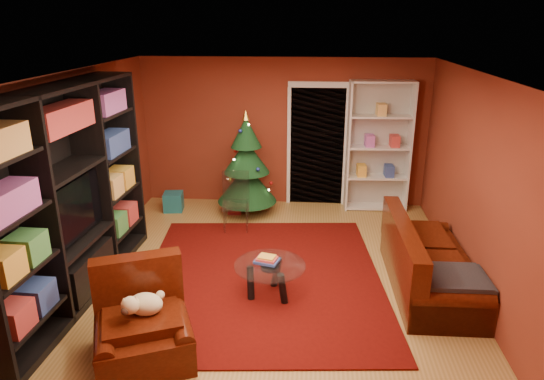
# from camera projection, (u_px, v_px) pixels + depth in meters

# --- Properties ---
(floor) EXTENTS (5.00, 5.50, 0.05)m
(floor) POSITION_uv_depth(u_px,v_px,m) (269.00, 276.00, 6.41)
(floor) COLOR olive
(floor) RESTS_ON ground
(ceiling) EXTENTS (5.00, 5.50, 0.05)m
(ceiling) POSITION_uv_depth(u_px,v_px,m) (269.00, 72.00, 5.53)
(ceiling) COLOR silver
(ceiling) RESTS_ON wall_back
(wall_back) EXTENTS (5.00, 0.05, 2.60)m
(wall_back) POSITION_uv_depth(u_px,v_px,m) (283.00, 132.00, 8.58)
(wall_back) COLOR maroon
(wall_back) RESTS_ON ground
(wall_left) EXTENTS (0.05, 5.50, 2.60)m
(wall_left) POSITION_uv_depth(u_px,v_px,m) (72.00, 176.00, 6.18)
(wall_left) COLOR maroon
(wall_left) RESTS_ON ground
(wall_right) EXTENTS (0.05, 5.50, 2.60)m
(wall_right) POSITION_uv_depth(u_px,v_px,m) (480.00, 187.00, 5.77)
(wall_right) COLOR maroon
(wall_right) RESTS_ON ground
(doorway) EXTENTS (1.06, 0.60, 2.16)m
(doorway) POSITION_uv_depth(u_px,v_px,m) (317.00, 148.00, 8.57)
(doorway) COLOR black
(doorway) RESTS_ON floor
(rug) EXTENTS (3.36, 3.82, 0.02)m
(rug) POSITION_uv_depth(u_px,v_px,m) (262.00, 277.00, 6.32)
(rug) COLOR #520A06
(rug) RESTS_ON floor
(media_unit) EXTENTS (0.60, 3.29, 2.51)m
(media_unit) POSITION_uv_depth(u_px,v_px,m) (66.00, 198.00, 5.55)
(media_unit) COLOR black
(media_unit) RESTS_ON floor
(christmas_tree) EXTENTS (1.15, 1.15, 1.81)m
(christmas_tree) POSITION_uv_depth(u_px,v_px,m) (247.00, 164.00, 8.18)
(christmas_tree) COLOR black
(christmas_tree) RESTS_ON floor
(gift_box_teal) EXTENTS (0.36, 0.36, 0.32)m
(gift_box_teal) POSITION_uv_depth(u_px,v_px,m) (173.00, 202.00, 8.53)
(gift_box_teal) COLOR #155C6A
(gift_box_teal) RESTS_ON floor
(gift_box_red) EXTENTS (0.23, 0.23, 0.22)m
(gift_box_red) POSITION_uv_depth(u_px,v_px,m) (235.00, 207.00, 8.43)
(gift_box_red) COLOR maroon
(gift_box_red) RESTS_ON floor
(white_bookshelf) EXTENTS (1.08, 0.43, 2.31)m
(white_bookshelf) POSITION_uv_depth(u_px,v_px,m) (378.00, 147.00, 8.31)
(white_bookshelf) COLOR white
(white_bookshelf) RESTS_ON floor
(armchair) EXTENTS (1.29, 1.29, 0.77)m
(armchair) POSITION_uv_depth(u_px,v_px,m) (142.00, 324.00, 4.71)
(armchair) COLOR #330E05
(armchair) RESTS_ON rug
(dog) EXTENTS (0.49, 0.43, 0.25)m
(dog) POSITION_uv_depth(u_px,v_px,m) (146.00, 304.00, 4.71)
(dog) COLOR beige
(dog) RESTS_ON armchair
(sofa) EXTENTS (0.94, 2.03, 0.87)m
(sofa) POSITION_uv_depth(u_px,v_px,m) (432.00, 256.00, 5.96)
(sofa) COLOR #330E05
(sofa) RESTS_ON rug
(coffee_table) EXTENTS (1.05, 1.05, 0.53)m
(coffee_table) POSITION_uv_depth(u_px,v_px,m) (270.00, 280.00, 5.83)
(coffee_table) COLOR gray
(coffee_table) RESTS_ON rug
(acrylic_chair) EXTENTS (0.48, 0.52, 0.84)m
(acrylic_chair) POSITION_uv_depth(u_px,v_px,m) (236.00, 205.00, 7.65)
(acrylic_chair) COLOR #66605B
(acrylic_chair) RESTS_ON rug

